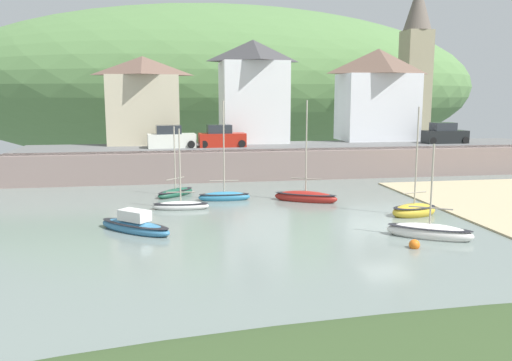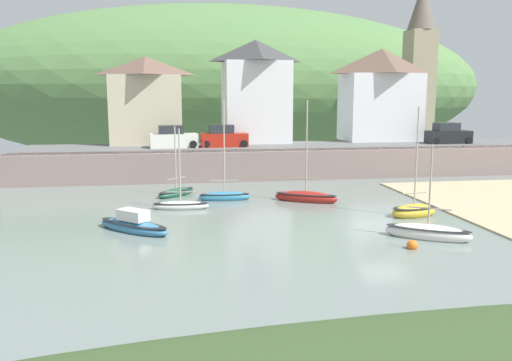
# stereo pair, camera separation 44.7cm
# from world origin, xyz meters

# --- Properties ---
(quay_seawall) EXTENTS (48.00, 9.40, 2.40)m
(quay_seawall) POSITION_xyz_m (0.00, 17.50, 1.36)
(quay_seawall) COLOR gray
(quay_seawall) RESTS_ON ground
(hillside_backdrop) EXTENTS (80.00, 44.00, 23.38)m
(hillside_backdrop) POSITION_xyz_m (-3.50, 55.20, 8.18)
(hillside_backdrop) COLOR #567E46
(hillside_backdrop) RESTS_ON ground
(waterfront_building_left) EXTENTS (6.76, 5.69, 8.08)m
(waterfront_building_left) POSITION_xyz_m (-13.35, 25.20, 6.51)
(waterfront_building_left) COLOR beige
(waterfront_building_left) RESTS_ON ground
(waterfront_building_centre) EXTENTS (6.43, 5.93, 9.74)m
(waterfront_building_centre) POSITION_xyz_m (-2.97, 25.20, 7.35)
(waterfront_building_centre) COLOR white
(waterfront_building_centre) RESTS_ON ground
(waterfront_building_right) EXTENTS (7.67, 5.25, 9.08)m
(waterfront_building_right) POSITION_xyz_m (9.74, 25.20, 7.03)
(waterfront_building_right) COLOR silver
(waterfront_building_right) RESTS_ON ground
(church_with_spire) EXTENTS (3.00, 3.00, 16.52)m
(church_with_spire) POSITION_xyz_m (15.68, 29.20, 10.91)
(church_with_spire) COLOR gray
(church_with_spire) RESTS_ON ground
(sailboat_far_left) EXTENTS (4.05, 3.17, 4.82)m
(sailboat_far_left) POSITION_xyz_m (1.19, -2.33, 0.30)
(sailboat_far_left) COLOR white
(sailboat_far_left) RESTS_ON ground
(sailboat_tall_mast) EXTENTS (3.48, 1.11, 6.72)m
(sailboat_tall_mast) POSITION_xyz_m (-7.66, 8.69, 0.29)
(sailboat_tall_mast) COLOR teal
(sailboat_tall_mast) RESTS_ON ground
(fishing_boat_green) EXTENTS (4.24, 3.97, 1.29)m
(fishing_boat_green) POSITION_xyz_m (-13.07, 1.32, 0.32)
(fishing_boat_green) COLOR teal
(fishing_boat_green) RESTS_ON ground
(rowboat_small_beached) EXTENTS (3.54, 1.36, 5.07)m
(rowboat_small_beached) POSITION_xyz_m (-10.60, 6.38, 0.24)
(rowboat_small_beached) COLOR silver
(rowboat_small_beached) RESTS_ON ground
(sailboat_blue_trim) EXTENTS (3.09, 3.20, 4.95)m
(sailboat_blue_trim) POSITION_xyz_m (-10.83, 10.83, 0.24)
(sailboat_blue_trim) COLOR #1D513C
(sailboat_blue_trim) RESTS_ON ground
(sailboat_nearest_shore) EXTENTS (3.09, 1.96, 6.47)m
(sailboat_nearest_shore) POSITION_xyz_m (2.68, 2.30, 0.32)
(sailboat_nearest_shore) COLOR gold
(sailboat_nearest_shore) RESTS_ON ground
(sailboat_white_hull) EXTENTS (4.20, 2.93, 6.80)m
(sailboat_white_hull) POSITION_xyz_m (-2.44, 7.36, 0.31)
(sailboat_white_hull) COLOR maroon
(sailboat_white_hull) RESTS_ON ground
(parked_car_near_slipway) EXTENTS (4.23, 2.04, 1.95)m
(parked_car_near_slipway) POSITION_xyz_m (-10.96, 20.70, 3.20)
(parked_car_near_slipway) COLOR silver
(parked_car_near_slipway) RESTS_ON ground
(parked_car_by_wall) EXTENTS (4.15, 1.83, 1.95)m
(parked_car_by_wall) POSITION_xyz_m (-6.55, 20.70, 3.20)
(parked_car_by_wall) COLOR #AE2215
(parked_car_by_wall) RESTS_ON ground
(parked_car_end_of_row) EXTENTS (4.14, 1.82, 1.95)m
(parked_car_end_of_row) POSITION_xyz_m (14.77, 20.70, 3.20)
(parked_car_end_of_row) COLOR black
(parked_car_end_of_row) RESTS_ON ground
(mooring_buoy) EXTENTS (0.50, 0.50, 0.50)m
(mooring_buoy) POSITION_xyz_m (-0.33, -3.82, 0.15)
(mooring_buoy) COLOR orange
(mooring_buoy) RESTS_ON ground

